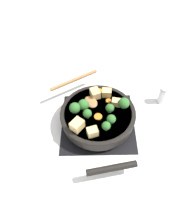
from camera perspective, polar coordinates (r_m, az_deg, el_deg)
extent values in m
plane|color=silver|center=(0.95, 0.00, -2.86)|extent=(2.40, 2.40, 0.00)
cube|color=black|center=(0.94, 0.00, -2.72)|extent=(0.31, 0.31, 0.01)
torus|color=black|center=(0.93, 0.00, -2.15)|extent=(0.24, 0.24, 0.01)
cube|color=black|center=(0.93, 0.00, -2.15)|extent=(0.01, 0.23, 0.01)
cube|color=black|center=(0.93, 0.00, -2.15)|extent=(0.23, 0.01, 0.01)
cylinder|color=black|center=(0.90, 0.00, -0.99)|extent=(0.30, 0.30, 0.05)
cylinder|color=brown|center=(0.90, 0.00, -0.83)|extent=(0.28, 0.28, 0.04)
torus|color=black|center=(0.89, 0.00, -0.16)|extent=(0.31, 0.31, 0.01)
cylinder|color=black|center=(0.77, 3.59, -14.45)|extent=(0.18, 0.05, 0.02)
ellipsoid|color=olive|center=(0.91, -1.87, 2.66)|extent=(0.08, 0.08, 0.01)
cylinder|color=olive|center=(1.00, -6.32, 8.27)|extent=(0.21, 0.13, 0.02)
cube|color=#DBB770|center=(0.81, -1.46, -5.20)|extent=(0.05, 0.04, 0.03)
cube|color=#DBB770|center=(0.83, -5.47, -3.41)|extent=(0.06, 0.06, 0.04)
cube|color=#DBB770|center=(0.90, 4.72, 2.53)|extent=(0.04, 0.03, 0.03)
cube|color=#DBB770|center=(0.93, -0.76, 4.90)|extent=(0.05, 0.05, 0.04)
cube|color=#DBB770|center=(0.93, 2.30, 5.07)|extent=(0.04, 0.03, 0.03)
cylinder|color=#709956|center=(0.83, 2.11, -4.35)|extent=(0.01, 0.01, 0.01)
sphere|color=#2D6628|center=(0.81, 2.15, -3.63)|extent=(0.03, 0.03, 0.03)
cylinder|color=#709956|center=(0.89, -3.72, 0.98)|extent=(0.01, 0.01, 0.01)
sphere|color=#2D6628|center=(0.87, -3.80, 1.91)|extent=(0.04, 0.04, 0.04)
cylinder|color=#709956|center=(0.88, 3.09, 0.08)|extent=(0.01, 0.01, 0.01)
sphere|color=#2D6628|center=(0.86, 3.14, 0.86)|extent=(0.03, 0.03, 0.03)
cylinder|color=#709956|center=(0.86, -2.76, -1.15)|extent=(0.01, 0.01, 0.01)
sphere|color=#2D6628|center=(0.85, -2.80, -0.38)|extent=(0.03, 0.03, 0.03)
cylinder|color=#709956|center=(0.85, 3.42, -2.63)|extent=(0.01, 0.01, 0.01)
sphere|color=#2D6628|center=(0.83, 3.48, -1.86)|extent=(0.04, 0.04, 0.04)
cylinder|color=#709956|center=(0.88, -5.93, 0.27)|extent=(0.01, 0.01, 0.01)
sphere|color=#2D6628|center=(0.87, -6.06, 1.19)|extent=(0.04, 0.04, 0.04)
cylinder|color=#709956|center=(0.90, 6.63, 1.35)|extent=(0.01, 0.01, 0.01)
sphere|color=#2D6628|center=(0.88, 6.77, 2.30)|extent=(0.05, 0.05, 0.05)
cylinder|color=orange|center=(0.87, 0.22, -1.23)|extent=(0.03, 0.03, 0.01)
cylinder|color=orange|center=(0.96, 0.40, 5.49)|extent=(0.03, 0.03, 0.01)
cylinder|color=orange|center=(0.92, 2.74, 2.94)|extent=(0.02, 0.02, 0.01)
cylinder|color=white|center=(1.04, 16.46, 4.07)|extent=(0.04, 0.04, 0.07)
cylinder|color=#B7B7BC|center=(1.01, 17.02, 5.72)|extent=(0.03, 0.03, 0.01)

